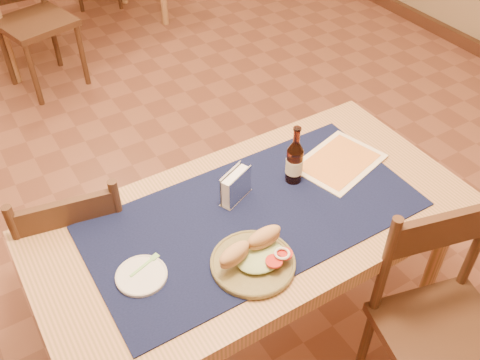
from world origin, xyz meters
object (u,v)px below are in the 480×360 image
chair_main_near (442,326)px  napkin_holder (236,187)px  chair_main_far (79,247)px  sandwich_plate (254,258)px  main_table (254,232)px  beer_bottle (294,161)px

chair_main_near → napkin_holder: 0.89m
chair_main_far → napkin_holder: 0.74m
chair_main_near → sandwich_plate: 0.74m
main_table → sandwich_plate: size_ratio=5.65×
main_table → napkin_holder: (-0.01, 0.11, 0.15)m
chair_main_far → napkin_holder: bearing=-32.5°
napkin_holder → chair_main_near: bearing=-58.8°
main_table → sandwich_plate: sandwich_plate is taller
chair_main_far → chair_main_near: chair_main_near is taller
sandwich_plate → beer_bottle: 0.45m
beer_bottle → napkin_holder: (-0.24, 0.03, -0.03)m
chair_main_near → main_table: bearing=124.9°
chair_main_far → chair_main_near: 1.44m
chair_main_far → sandwich_plate: bearing=-56.0°
chair_main_near → chair_main_far: bearing=132.8°
chair_main_near → napkin_holder: (-0.43, 0.71, 0.33)m
beer_bottle → napkin_holder: size_ratio=1.64×
chair_main_far → sandwich_plate: 0.85m
sandwich_plate → napkin_holder: (0.11, 0.30, 0.03)m
chair_main_far → beer_bottle: (0.79, -0.38, 0.38)m
main_table → chair_main_near: bearing=-55.1°
chair_main_far → napkin_holder: (0.55, -0.35, 0.35)m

